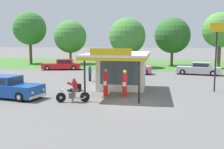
{
  "coord_description": "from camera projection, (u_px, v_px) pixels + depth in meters",
  "views": [
    {
      "loc": [
        1.42,
        -16.91,
        3.93
      ],
      "look_at": [
        -1.99,
        3.06,
        1.4
      ],
      "focal_mm": 42.47,
      "sensor_mm": 36.0,
      "label": 1
    }
  ],
  "objects": [
    {
      "name": "ground_plane",
      "position": [
        134.0,
        102.0,
        17.26
      ],
      "size": [
        300.0,
        300.0,
        0.0
      ],
      "primitive_type": "plane",
      "color": "#5B5959"
    },
    {
      "name": "grass_verge_strip",
      "position": [
        149.0,
        64.0,
        46.61
      ],
      "size": [
        120.0,
        24.0,
        0.01
      ],
      "primitive_type": "cube",
      "color": "#3D6B2D",
      "rests_on": "ground"
    },
    {
      "name": "service_station_kiosk",
      "position": [
        121.0,
        68.0,
        21.63
      ],
      "size": [
        4.47,
        7.47,
        3.51
      ],
      "color": "silver",
      "rests_on": "ground"
    },
    {
      "name": "gas_pump_nearside",
      "position": [
        106.0,
        84.0,
        18.68
      ],
      "size": [
        0.44,
        0.44,
        2.04
      ],
      "color": "slate",
      "rests_on": "ground"
    },
    {
      "name": "gas_pump_offside",
      "position": [
        125.0,
        85.0,
        18.46
      ],
      "size": [
        0.44,
        0.44,
        1.98
      ],
      "color": "slate",
      "rests_on": "ground"
    },
    {
      "name": "motorcycle_with_rider",
      "position": [
        73.0,
        92.0,
        17.24
      ],
      "size": [
        2.13,
        0.85,
        1.58
      ],
      "color": "black",
      "rests_on": "ground"
    },
    {
      "name": "featured_classic_sedan",
      "position": [
        8.0,
        88.0,
        18.6
      ],
      "size": [
        5.16,
        2.75,
        1.54
      ],
      "color": "#19479E",
      "rests_on": "ground"
    },
    {
      "name": "parked_car_second_row_spare",
      "position": [
        62.0,
        65.0,
        37.12
      ],
      "size": [
        5.7,
        3.01,
        1.47
      ],
      "color": "red",
      "rests_on": "ground"
    },
    {
      "name": "parked_car_back_row_far_left",
      "position": [
        199.0,
        69.0,
        31.48
      ],
      "size": [
        5.4,
        2.89,
        1.48
      ],
      "color": "#B7B7BC",
      "rests_on": "ground"
    },
    {
      "name": "parked_car_back_row_far_right",
      "position": [
        131.0,
        68.0,
        31.93
      ],
      "size": [
        5.03,
        2.41,
        1.52
      ],
      "color": "#E55993",
      "rests_on": "ground"
    },
    {
      "name": "bystander_strolling_foreground",
      "position": [
        90.0,
        73.0,
        26.31
      ],
      "size": [
        0.34,
        0.34,
        1.57
      ],
      "color": "black",
      "rests_on": "ground"
    },
    {
      "name": "tree_oak_far_left",
      "position": [
        127.0,
        37.0,
        40.24
      ],
      "size": [
        5.57,
        5.57,
        7.53
      ],
      "color": "brown",
      "rests_on": "ground"
    },
    {
      "name": "tree_oak_distant_spare",
      "position": [
        220.0,
        30.0,
        38.15
      ],
      "size": [
        5.04,
        5.04,
        8.13
      ],
      "color": "brown",
      "rests_on": "ground"
    },
    {
      "name": "tree_oak_left",
      "position": [
        70.0,
        37.0,
        46.46
      ],
      "size": [
        5.69,
        5.69,
        7.62
      ],
      "color": "brown",
      "rests_on": "ground"
    },
    {
      "name": "tree_oak_right",
      "position": [
        30.0,
        28.0,
        46.95
      ],
      "size": [
        5.83,
        5.83,
        9.16
      ],
      "color": "brown",
      "rests_on": "ground"
    },
    {
      "name": "tree_oak_centre",
      "position": [
        173.0,
        36.0,
        42.76
      ],
      "size": [
        5.73,
        5.73,
        7.77
      ],
      "color": "brown",
      "rests_on": "ground"
    },
    {
      "name": "roadside_pole_sign",
      "position": [
        216.0,
        46.0,
        20.47
      ],
      "size": [
        1.1,
        0.12,
        5.36
      ],
      "color": "black",
      "rests_on": "ground"
    },
    {
      "name": "spare_tire_stack",
      "position": [
        78.0,
        87.0,
        21.3
      ],
      "size": [
        0.6,
        0.6,
        0.54
      ],
      "color": "black",
      "rests_on": "ground"
    }
  ]
}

